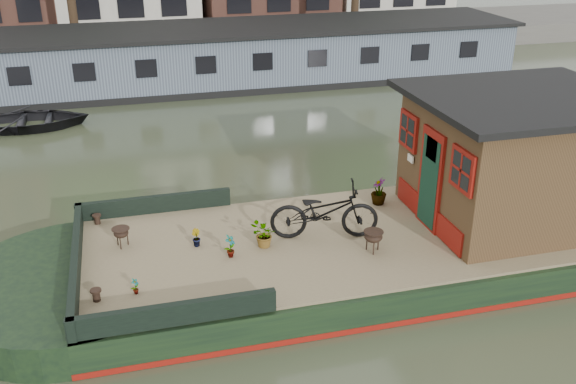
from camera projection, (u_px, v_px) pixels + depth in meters
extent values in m
plane|color=#313924|center=(403.00, 258.00, 12.32)|extent=(120.00, 120.00, 0.00)
cube|color=black|center=(404.00, 245.00, 12.20)|extent=(12.00, 4.00, 0.60)
cylinder|color=black|center=(75.00, 289.00, 10.78)|extent=(4.00, 4.00, 0.60)
cube|color=maroon|center=(403.00, 256.00, 12.30)|extent=(12.02, 4.02, 0.10)
cube|color=#78694A|center=(405.00, 230.00, 12.06)|extent=(11.80, 3.80, 0.05)
cube|color=black|center=(76.00, 262.00, 10.59)|extent=(0.12, 4.00, 0.35)
cube|color=black|center=(155.00, 204.00, 12.61)|extent=(3.00, 0.12, 0.35)
cube|color=black|center=(174.00, 314.00, 9.23)|extent=(3.00, 0.12, 0.35)
cube|color=#312213|center=(517.00, 160.00, 12.10)|extent=(3.50, 3.00, 2.30)
cube|color=black|center=(527.00, 98.00, 11.60)|extent=(4.00, 3.50, 0.12)
cube|color=maroon|center=(430.00, 180.00, 11.76)|extent=(0.06, 0.80, 1.90)
cube|color=black|center=(429.00, 182.00, 11.78)|extent=(0.04, 0.64, 1.70)
cube|color=maroon|center=(463.00, 170.00, 10.59)|extent=(0.06, 0.72, 0.72)
cube|color=maroon|center=(409.00, 131.00, 12.44)|extent=(0.06, 0.72, 0.72)
imported|color=black|center=(324.00, 212.00, 11.54)|extent=(2.06, 1.07, 1.03)
imported|color=brown|center=(230.00, 246.00, 10.99)|extent=(0.26, 0.27, 0.42)
imported|color=maroon|center=(196.00, 238.00, 11.38)|extent=(0.21, 0.22, 0.32)
imported|color=brown|center=(264.00, 235.00, 11.30)|extent=(0.57, 0.57, 0.48)
imported|color=brown|center=(379.00, 191.00, 12.93)|extent=(0.38, 0.38, 0.56)
imported|color=brown|center=(135.00, 286.00, 9.97)|extent=(0.16, 0.18, 0.28)
cylinder|color=black|center=(97.00, 219.00, 12.19)|extent=(0.17, 0.17, 0.19)
cylinder|color=black|center=(96.00, 295.00, 9.82)|extent=(0.17, 0.17, 0.20)
imported|color=black|center=(28.00, 116.00, 19.36)|extent=(3.61, 2.61, 0.74)
cube|color=slate|center=(251.00, 55.00, 24.25)|extent=(20.00, 4.00, 2.00)
cube|color=black|center=(250.00, 27.00, 23.82)|extent=(20.40, 4.40, 0.12)
cube|color=black|center=(252.00, 78.00, 24.61)|extent=(20.00, 4.05, 0.24)
cube|color=#47443F|center=(223.00, 38.00, 30.20)|extent=(60.00, 6.00, 0.90)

